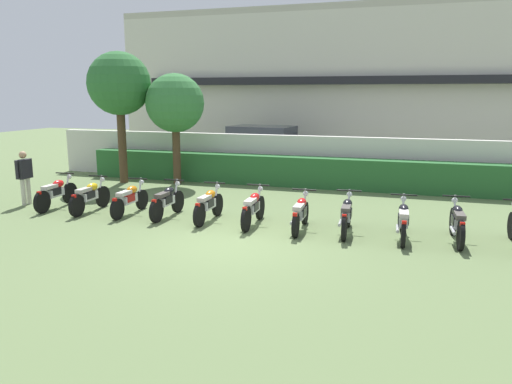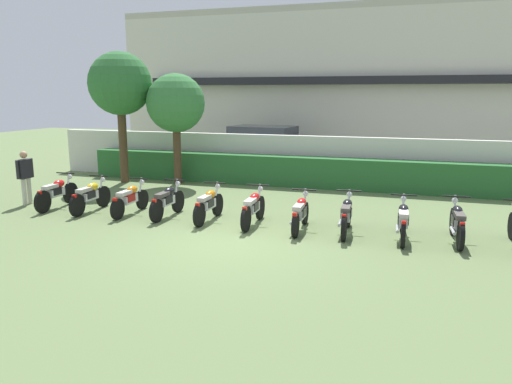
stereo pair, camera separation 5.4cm
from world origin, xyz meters
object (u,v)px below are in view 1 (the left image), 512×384
(motorcycle_in_row_0, at_px, (56,193))
(inspector_person, at_px, (24,173))
(parked_car, at_px, (265,148))
(motorcycle_in_row_2, at_px, (130,199))
(motorcycle_in_row_6, at_px, (300,213))
(motorcycle_in_row_7, at_px, (347,215))
(motorcycle_in_row_8, at_px, (403,220))
(motorcycle_in_row_3, at_px, (167,201))
(motorcycle_in_row_5, at_px, (253,208))
(motorcycle_in_row_1, at_px, (90,196))
(motorcycle_in_row_4, at_px, (209,204))
(motorcycle_in_row_9, at_px, (457,222))
(tree_far_side, at_px, (175,104))
(tree_near_inspector, at_px, (119,85))

(motorcycle_in_row_0, height_order, inspector_person, inspector_person)
(parked_car, xyz_separation_m, inspector_person, (-4.82, -8.89, 0.01))
(motorcycle_in_row_0, xyz_separation_m, motorcycle_in_row_2, (2.43, 0.01, -0.02))
(motorcycle_in_row_2, distance_m, inspector_person, 3.67)
(motorcycle_in_row_2, relative_size, motorcycle_in_row_6, 1.01)
(motorcycle_in_row_7, relative_size, motorcycle_in_row_8, 0.98)
(motorcycle_in_row_3, bearing_deg, motorcycle_in_row_5, -91.14)
(motorcycle_in_row_1, bearing_deg, motorcycle_in_row_4, -90.88)
(motorcycle_in_row_0, xyz_separation_m, motorcycle_in_row_8, (9.66, -0.17, -0.01))
(motorcycle_in_row_6, height_order, motorcycle_in_row_9, motorcycle_in_row_9)
(tree_far_side, relative_size, motorcycle_in_row_1, 2.15)
(motorcycle_in_row_5, xyz_separation_m, motorcycle_in_row_8, (3.64, -0.11, -0.01))
(motorcycle_in_row_2, height_order, motorcycle_in_row_7, motorcycle_in_row_7)
(tree_far_side, height_order, motorcycle_in_row_9, tree_far_side)
(motorcycle_in_row_1, xyz_separation_m, motorcycle_in_row_4, (3.59, 0.05, -0.00))
(tree_far_side, height_order, inspector_person, tree_far_side)
(tree_near_inspector, height_order, motorcycle_in_row_1, tree_near_inspector)
(motorcycle_in_row_2, distance_m, motorcycle_in_row_7, 5.95)
(motorcycle_in_row_5, relative_size, motorcycle_in_row_6, 1.04)
(motorcycle_in_row_3, distance_m, motorcycle_in_row_9, 7.25)
(motorcycle_in_row_3, relative_size, motorcycle_in_row_9, 0.96)
(motorcycle_in_row_6, bearing_deg, motorcycle_in_row_3, 84.84)
(motorcycle_in_row_3, xyz_separation_m, motorcycle_in_row_6, (3.70, -0.20, -0.01))
(motorcycle_in_row_1, bearing_deg, motorcycle_in_row_2, -88.09)
(motorcycle_in_row_4, bearing_deg, motorcycle_in_row_8, -91.84)
(motorcycle_in_row_9, relative_size, inspector_person, 1.18)
(tree_far_side, relative_size, motorcycle_in_row_2, 2.16)
(tree_far_side, bearing_deg, motorcycle_in_row_3, -66.41)
(tree_far_side, bearing_deg, motorcycle_in_row_7, -35.20)
(tree_far_side, xyz_separation_m, motorcycle_in_row_5, (4.52, -4.79, -2.45))
(motorcycle_in_row_2, relative_size, motorcycle_in_row_9, 0.98)
(motorcycle_in_row_3, xyz_separation_m, motorcycle_in_row_5, (2.46, -0.07, 0.00))
(tree_far_side, bearing_deg, motorcycle_in_row_8, -31.05)
(tree_far_side, xyz_separation_m, motorcycle_in_row_7, (6.87, -4.84, -2.45))
(tree_far_side, bearing_deg, inspector_person, -120.52)
(motorcycle_in_row_4, xyz_separation_m, motorcycle_in_row_6, (2.48, -0.16, -0.01))
(tree_near_inspector, distance_m, motorcycle_in_row_9, 12.52)
(motorcycle_in_row_7, bearing_deg, motorcycle_in_row_2, 86.06)
(motorcycle_in_row_9, bearing_deg, motorcycle_in_row_7, 87.98)
(tree_near_inspector, xyz_separation_m, motorcycle_in_row_9, (11.31, -4.36, -3.13))
(parked_car, relative_size, motorcycle_in_row_5, 2.47)
(motorcycle_in_row_2, bearing_deg, motorcycle_in_row_1, 92.99)
(motorcycle_in_row_3, distance_m, motorcycle_in_row_4, 1.22)
(parked_car, height_order, tree_near_inspector, tree_near_inspector)
(motorcycle_in_row_0, relative_size, motorcycle_in_row_2, 1.04)
(motorcycle_in_row_5, distance_m, motorcycle_in_row_9, 4.79)
(inspector_person, bearing_deg, motorcycle_in_row_2, -2.14)
(motorcycle_in_row_3, xyz_separation_m, motorcycle_in_row_7, (4.80, -0.12, 0.01))
(motorcycle_in_row_0, distance_m, motorcycle_in_row_9, 10.82)
(motorcycle_in_row_2, height_order, motorcycle_in_row_8, motorcycle_in_row_8)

